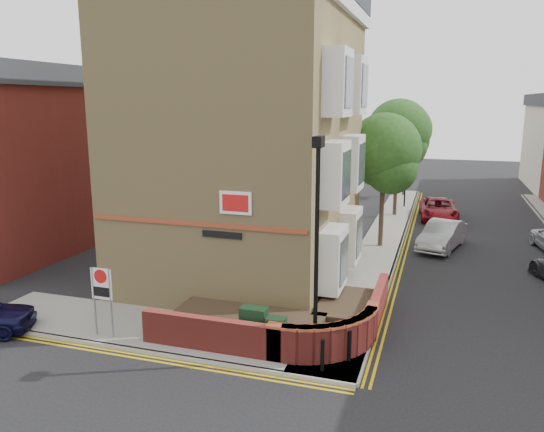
{
  "coord_description": "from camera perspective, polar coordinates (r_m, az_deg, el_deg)",
  "views": [
    {
      "loc": [
        4.77,
        -12.65,
        7.3
      ],
      "look_at": [
        -0.6,
        4.0,
        3.53
      ],
      "focal_mm": 35.0,
      "sensor_mm": 36.0,
      "label": 1
    }
  ],
  "objects": [
    {
      "name": "ground",
      "position": [
        15.36,
        -2.55,
        -16.24
      ],
      "size": [
        120.0,
        120.0,
        0.0
      ],
      "primitive_type": "plane",
      "color": "black",
      "rests_on": "ground"
    },
    {
      "name": "pavement_corner",
      "position": [
        17.91,
        -11.61,
        -11.95
      ],
      "size": [
        13.0,
        3.0,
        0.12
      ],
      "primitive_type": "cube",
      "color": "gray",
      "rests_on": "ground"
    },
    {
      "name": "pavement_main",
      "position": [
        29.68,
        11.98,
        -2.24
      ],
      "size": [
        2.0,
        32.0,
        0.12
      ],
      "primitive_type": "cube",
      "color": "gray",
      "rests_on": "ground"
    },
    {
      "name": "kerb_side",
      "position": [
        16.75,
        -14.19,
        -13.85
      ],
      "size": [
        13.0,
        0.15,
        0.12
      ],
      "primitive_type": "cube",
      "color": "gray",
      "rests_on": "ground"
    },
    {
      "name": "kerb_main_near",
      "position": [
        29.6,
        13.91,
        -2.37
      ],
      "size": [
        0.15,
        32.0,
        0.12
      ],
      "primitive_type": "cube",
      "color": "gray",
      "rests_on": "ground"
    },
    {
      "name": "yellow_lines_side",
      "position": [
        16.59,
        -14.65,
        -14.36
      ],
      "size": [
        13.0,
        0.28,
        0.01
      ],
      "primitive_type": "cube",
      "color": "gold",
      "rests_on": "ground"
    },
    {
      "name": "yellow_lines_main",
      "position": [
        29.6,
        14.38,
        -2.5
      ],
      "size": [
        0.28,
        32.0,
        0.01
      ],
      "primitive_type": "cube",
      "color": "gold",
      "rests_on": "ground"
    },
    {
      "name": "corner_building",
      "position": [
        22.03,
        -2.4,
        9.35
      ],
      "size": [
        8.95,
        10.4,
        13.6
      ],
      "color": "tan",
      "rests_on": "ground"
    },
    {
      "name": "garden_wall",
      "position": [
        17.48,
        0.37,
        -12.54
      ],
      "size": [
        6.8,
        6.0,
        1.2
      ],
      "primitive_type": null,
      "color": "maroon",
      "rests_on": "ground"
    },
    {
      "name": "lamppost",
      "position": [
        14.74,
        4.81,
        -3.46
      ],
      "size": [
        0.25,
        0.5,
        6.3
      ],
      "color": "black",
      "rests_on": "pavement_corner"
    },
    {
      "name": "utility_cabinet_large",
      "position": [
        16.23,
        -1.96,
        -11.77
      ],
      "size": [
        0.8,
        0.45,
        1.2
      ],
      "primitive_type": "cube",
      "color": "black",
      "rests_on": "pavement_corner"
    },
    {
      "name": "utility_cabinet_small",
      "position": [
        15.76,
        0.47,
        -12.73
      ],
      "size": [
        0.55,
        0.4,
        1.1
      ],
      "primitive_type": "cube",
      "color": "black",
      "rests_on": "pavement_corner"
    },
    {
      "name": "bollard_near",
      "position": [
        14.94,
        5.44,
        -14.69
      ],
      "size": [
        0.11,
        0.11,
        0.9
      ],
      "primitive_type": "cylinder",
      "color": "black",
      "rests_on": "pavement_corner"
    },
    {
      "name": "bollard_far",
      "position": [
        15.55,
        8.32,
        -13.64
      ],
      "size": [
        0.11,
        0.11,
        0.9
      ],
      "primitive_type": "cylinder",
      "color": "black",
      "rests_on": "pavement_corner"
    },
    {
      "name": "zone_sign",
      "position": [
        17.32,
        -17.84,
        -7.51
      ],
      "size": [
        0.72,
        0.07,
        2.2
      ],
      "color": "slate",
      "rests_on": "pavement_corner"
    },
    {
      "name": "side_building",
      "position": [
        28.71,
        -25.88,
        5.44
      ],
      "size": [
        6.4,
        10.4,
        9.0
      ],
      "color": "maroon",
      "rests_on": "ground"
    },
    {
      "name": "tree_near",
      "position": [
        26.96,
        11.97,
        6.36
      ],
      "size": [
        3.64,
        3.65,
        6.7
      ],
      "color": "#382B1E",
      "rests_on": "pavement_main"
    },
    {
      "name": "tree_mid",
      "position": [
        34.86,
        13.43,
        8.37
      ],
      "size": [
        4.03,
        4.03,
        7.42
      ],
      "color": "#382B1E",
      "rests_on": "pavement_main"
    },
    {
      "name": "tree_far",
      "position": [
        42.85,
        14.3,
        8.6
      ],
      "size": [
        3.81,
        3.81,
        7.0
      ],
      "color": "#382B1E",
      "rests_on": "pavement_main"
    },
    {
      "name": "traffic_light_assembly",
      "position": [
        37.99,
        14.22,
        4.96
      ],
      "size": [
        0.2,
        0.16,
        4.2
      ],
      "color": "black",
      "rests_on": "pavement_main"
    },
    {
      "name": "silver_car_near",
      "position": [
        28.19,
        17.84,
        -1.98
      ],
      "size": [
        2.52,
        4.49,
        1.4
      ],
      "primitive_type": "imported",
      "rotation": [
        0.0,
        0.0,
        -0.26
      ],
      "color": "#9A9BA1",
      "rests_on": "ground"
    },
    {
      "name": "red_car_main",
      "position": [
        35.22,
        17.47,
        0.72
      ],
      "size": [
        2.6,
        4.94,
        1.32
      ],
      "primitive_type": "imported",
      "rotation": [
        0.0,
        0.0,
        0.09
      ],
      "color": "maroon",
      "rests_on": "ground"
    }
  ]
}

